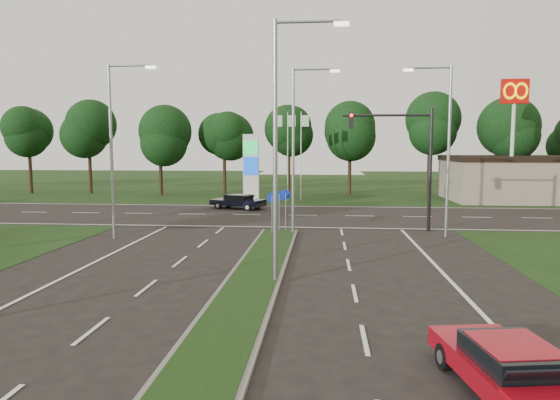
{
  "coord_description": "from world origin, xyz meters",
  "views": [
    {
      "loc": [
        2.46,
        -11.03,
        4.71
      ],
      "look_at": [
        0.33,
        13.26,
        2.2
      ],
      "focal_mm": 32.0,
      "sensor_mm": 36.0,
      "label": 1
    }
  ],
  "objects": [
    {
      "name": "traffic_signal",
      "position": [
        7.19,
        18.0,
        4.65
      ],
      "size": [
        5.1,
        0.42,
        7.0
      ],
      "color": "black",
      "rests_on": "ground"
    },
    {
      "name": "streetlight_median_far",
      "position": [
        1.0,
        16.0,
        5.08
      ],
      "size": [
        2.53,
        0.22,
        9.0
      ],
      "color": "gray",
      "rests_on": "ground"
    },
    {
      "name": "streetlight_median_near",
      "position": [
        1.0,
        6.0,
        5.08
      ],
      "size": [
        2.53,
        0.22,
        9.0
      ],
      "color": "gray",
      "rests_on": "ground"
    },
    {
      "name": "median_signs",
      "position": [
        0.0,
        16.4,
        1.71
      ],
      "size": [
        1.16,
        1.76,
        2.38
      ],
      "color": "gray",
      "rests_on": "ground"
    },
    {
      "name": "commercial_building",
      "position": [
        22.0,
        36.0,
        2.0
      ],
      "size": [
        16.0,
        9.0,
        4.0
      ],
      "primitive_type": "cube",
      "color": "gray",
      "rests_on": "ground"
    },
    {
      "name": "treeline_far",
      "position": [
        0.1,
        39.93,
        6.83
      ],
      "size": [
        6.0,
        6.0,
        9.9
      ],
      "color": "black",
      "rests_on": "ground"
    },
    {
      "name": "navy_sedan",
      "position": [
        -4.21,
        27.35,
        0.61
      ],
      "size": [
        4.5,
        3.09,
        1.14
      ],
      "rotation": [
        0.0,
        0.0,
        1.2
      ],
      "color": "black",
      "rests_on": "ground"
    },
    {
      "name": "mcdonalds_sign",
      "position": [
        18.0,
        31.97,
        7.99
      ],
      "size": [
        2.2,
        0.47,
        10.4
      ],
      "color": "silver",
      "rests_on": "ground"
    },
    {
      "name": "median_kerb",
      "position": [
        0.0,
        4.0,
        0.06
      ],
      "size": [
        2.0,
        26.0,
        0.12
      ],
      "primitive_type": "cube",
      "color": "slate",
      "rests_on": "ground"
    },
    {
      "name": "gas_pylon",
      "position": [
        -3.79,
        33.05,
        3.2
      ],
      "size": [
        5.8,
        1.26,
        8.0
      ],
      "color": "silver",
      "rests_on": "ground"
    },
    {
      "name": "streetlight_right_far",
      "position": [
        8.8,
        16.0,
        5.08
      ],
      "size": [
        2.53,
        0.22,
        9.0
      ],
      "rotation": [
        0.0,
        0.0,
        3.14
      ],
      "color": "gray",
      "rests_on": "ground"
    },
    {
      "name": "red_sedan",
      "position": [
        6.0,
        -1.7,
        0.6
      ],
      "size": [
        2.29,
        4.25,
        1.11
      ],
      "rotation": [
        0.0,
        0.0,
        0.16
      ],
      "color": "#9E0815",
      "rests_on": "ground"
    },
    {
      "name": "ground",
      "position": [
        0.0,
        0.0,
        0.0
      ],
      "size": [
        160.0,
        160.0,
        0.0
      ],
      "primitive_type": "plane",
      "color": "black",
      "rests_on": "ground"
    },
    {
      "name": "verge_far",
      "position": [
        0.0,
        55.0,
        0.0
      ],
      "size": [
        160.0,
        50.0,
        0.02
      ],
      "primitive_type": "cube",
      "color": "black",
      "rests_on": "ground"
    },
    {
      "name": "cross_road",
      "position": [
        0.0,
        24.0,
        0.0
      ],
      "size": [
        160.0,
        12.0,
        0.02
      ],
      "primitive_type": "cube",
      "color": "black",
      "rests_on": "ground"
    },
    {
      "name": "streetlight_left_far",
      "position": [
        -8.3,
        14.0,
        5.08
      ],
      "size": [
        2.53,
        0.22,
        9.0
      ],
      "color": "gray",
      "rests_on": "ground"
    }
  ]
}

